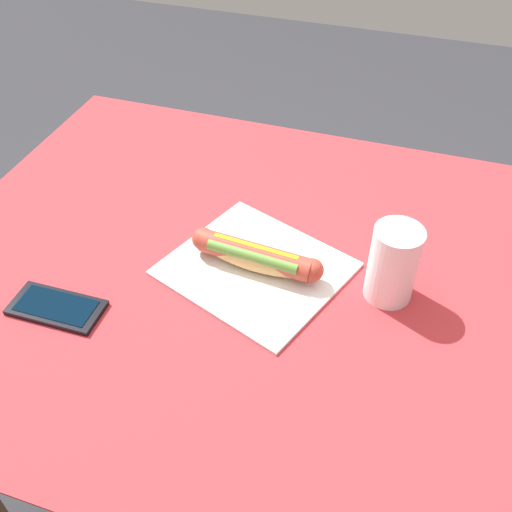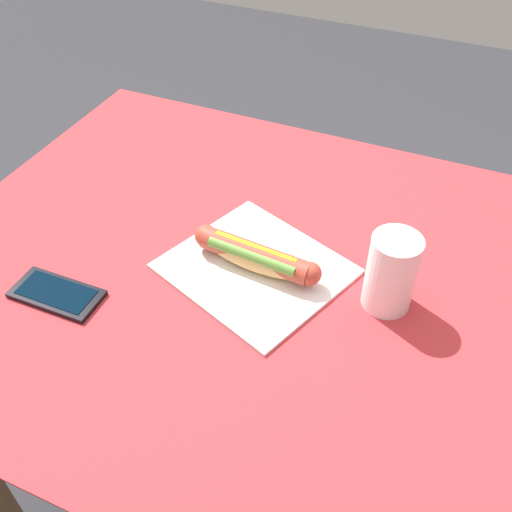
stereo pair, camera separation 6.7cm
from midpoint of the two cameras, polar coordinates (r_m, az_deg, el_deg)
ground_plane at (r=1.61m, az=1.99°, el=-20.99°), size 6.00×6.00×0.00m
dining_table at (r=1.09m, az=2.77°, el=-6.40°), size 1.20×0.94×0.74m
paper_wrapper at (r=1.00m, az=1.91°, el=-1.19°), size 0.35×0.33×0.01m
hot_dog at (r=0.98m, az=1.92°, el=0.02°), size 0.24×0.06×0.05m
cell_phone at (r=1.00m, az=-17.06°, el=-3.61°), size 0.15×0.07×0.01m
drinking_cup at (r=0.93m, az=15.06°, el=-1.65°), size 0.08×0.08×0.13m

